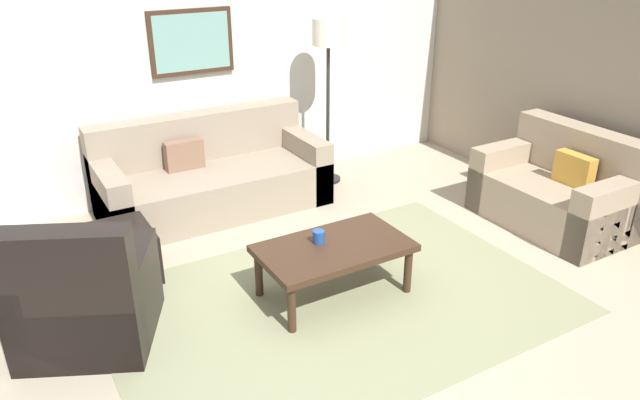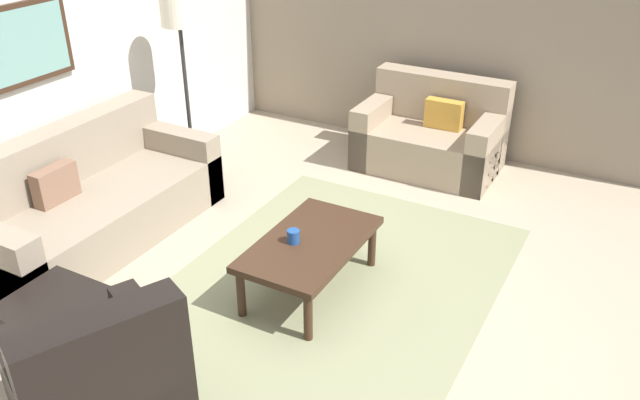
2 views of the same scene
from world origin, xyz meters
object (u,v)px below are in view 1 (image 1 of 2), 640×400
(armchair_leather, at_px, (85,304))
(ottoman, at_px, (116,255))
(couch_loveseat, at_px, (561,192))
(cup, at_px, (319,237))
(lamp_standing, at_px, (328,49))
(framed_artwork, at_px, (192,42))
(couch_main, at_px, (210,177))
(coffee_table, at_px, (334,251))

(armchair_leather, height_order, ottoman, armchair_leather)
(couch_loveseat, xyz_separation_m, ottoman, (-3.76, 1.07, -0.10))
(ottoman, bearing_deg, cup, -37.11)
(cup, height_order, lamp_standing, lamp_standing)
(lamp_standing, xyz_separation_m, framed_artwork, (-1.24, 0.46, 0.11))
(couch_main, xyz_separation_m, armchair_leather, (-1.48, -1.66, 0.01))
(ottoman, xyz_separation_m, lamp_standing, (2.45, 0.89, 1.21))
(couch_loveseat, relative_size, framed_artwork, 1.65)
(ottoman, bearing_deg, coffee_table, -37.98)
(couch_main, distance_m, ottoman, 1.45)
(couch_main, height_order, framed_artwork, framed_artwork)
(lamp_standing, relative_size, framed_artwork, 2.10)
(coffee_table, distance_m, framed_artwork, 2.66)
(lamp_standing, bearing_deg, framed_artwork, 159.77)
(couch_main, height_order, cup, couch_main)
(armchair_leather, relative_size, lamp_standing, 0.62)
(cup, distance_m, lamp_standing, 2.39)
(ottoman, xyz_separation_m, coffee_table, (1.34, -1.04, 0.16))
(couch_loveseat, relative_size, armchair_leather, 1.26)
(cup, relative_size, framed_artwork, 0.12)
(lamp_standing, bearing_deg, couch_loveseat, -56.03)
(ottoman, height_order, cup, cup)
(couch_loveseat, bearing_deg, coffee_table, 179.47)
(couch_main, relative_size, couch_loveseat, 1.58)
(cup, bearing_deg, coffee_table, -49.74)
(armchair_leather, height_order, cup, armchair_leather)
(couch_loveseat, height_order, ottoman, couch_loveseat)
(ottoman, relative_size, cup, 5.86)
(armchair_leather, bearing_deg, cup, -7.33)
(ottoman, bearing_deg, framed_artwork, 48.27)
(couch_main, height_order, ottoman, couch_main)
(couch_loveseat, height_order, armchair_leather, armchair_leather)
(couch_loveseat, distance_m, armchair_leather, 4.14)
(armchair_leather, height_order, framed_artwork, framed_artwork)
(cup, bearing_deg, ottoman, 142.89)
(couch_main, relative_size, ottoman, 3.80)
(coffee_table, bearing_deg, armchair_leather, 170.04)
(ottoman, distance_m, cup, 1.60)
(couch_loveseat, bearing_deg, lamp_standing, 123.97)
(ottoman, bearing_deg, couch_main, 39.29)
(armchair_leather, height_order, lamp_standing, lamp_standing)
(couch_main, relative_size, cup, 22.30)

